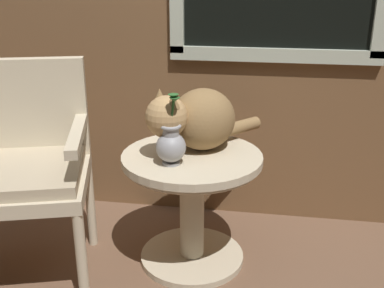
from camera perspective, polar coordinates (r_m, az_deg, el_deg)
The scene contains 4 objects.
wicker_side_table at distance 2.19m, azimuth 0.00°, elevation -5.47°, with size 0.64×0.64×0.55m.
wicker_chair at distance 2.17m, azimuth -19.77°, elevation -1.70°, with size 0.69×0.69×0.96m.
cat at distance 2.13m, azimuth 0.60°, elevation 3.06°, with size 0.49×0.52×0.30m.
pewter_vase_with_ivy at distance 1.99m, azimuth -2.55°, elevation 0.01°, with size 0.13×0.13×0.31m.
Camera 1 is at (0.45, -1.67, 1.33)m, focal length 44.21 mm.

